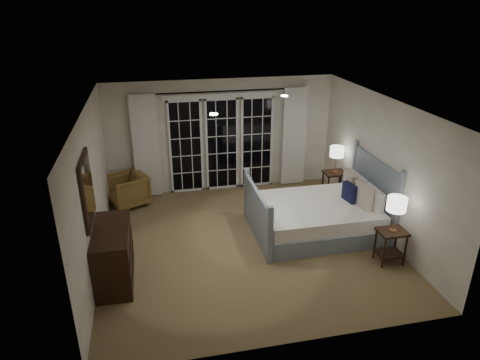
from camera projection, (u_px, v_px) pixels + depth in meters
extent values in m
plane|color=olive|center=(246.00, 242.00, 7.70)|extent=(5.00, 5.00, 0.00)
plane|color=white|center=(247.00, 105.00, 6.72)|extent=(5.00, 5.00, 0.00)
cube|color=white|center=(92.00, 191.00, 6.72)|extent=(0.02, 5.00, 2.50)
cube|color=white|center=(382.00, 167.00, 7.69)|extent=(0.02, 5.00, 2.50)
cube|color=white|center=(222.00, 136.00, 9.45)|extent=(5.00, 0.02, 2.50)
cube|color=white|center=(295.00, 260.00, 4.96)|extent=(5.00, 0.02, 2.50)
cube|color=black|center=(186.00, 147.00, 9.35)|extent=(0.66, 0.02, 2.02)
cube|color=black|center=(222.00, 145.00, 9.51)|extent=(0.66, 0.02, 2.02)
cube|color=black|center=(257.00, 142.00, 9.66)|extent=(0.66, 0.02, 2.02)
cube|color=white|center=(221.00, 96.00, 9.06)|extent=(2.50, 0.04, 0.10)
cylinder|color=black|center=(222.00, 91.00, 8.97)|extent=(3.50, 0.03, 0.03)
cube|color=silver|center=(146.00, 147.00, 9.07)|extent=(0.55, 0.10, 2.25)
cube|color=silver|center=(294.00, 137.00, 9.70)|extent=(0.55, 0.10, 2.25)
cylinder|color=white|center=(284.00, 96.00, 7.41)|extent=(0.12, 0.12, 0.01)
cylinder|color=white|center=(214.00, 114.00, 6.24)|extent=(0.12, 0.12, 0.01)
cube|color=#8595A1|center=(315.00, 224.00, 8.01)|extent=(2.14, 1.67, 0.31)
cube|color=white|center=(316.00, 210.00, 7.90)|extent=(2.08, 1.61, 0.26)
cube|color=#8595A1|center=(374.00, 193.00, 8.02)|extent=(0.06, 1.67, 1.36)
cube|color=#8595A1|center=(257.00, 215.00, 7.67)|extent=(0.06, 1.67, 0.94)
cube|color=white|center=(373.00, 198.00, 7.67)|extent=(0.14, 0.60, 0.36)
cube|color=white|center=(356.00, 184.00, 8.24)|extent=(0.14, 0.60, 0.36)
cube|color=#C0B29E|center=(364.00, 195.00, 7.66)|extent=(0.16, 0.46, 0.45)
cube|color=#C0B29E|center=(350.00, 183.00, 8.16)|extent=(0.16, 0.46, 0.45)
cube|color=#131535|center=(349.00, 192.00, 7.90)|extent=(0.15, 0.35, 0.34)
cube|color=black|center=(392.00, 232.00, 6.91)|extent=(0.45, 0.36, 0.04)
cube|color=black|center=(389.00, 253.00, 7.07)|extent=(0.42, 0.33, 0.03)
cylinder|color=black|center=(384.00, 253.00, 6.86)|extent=(0.04, 0.04, 0.56)
cylinder|color=black|center=(405.00, 250.00, 6.93)|extent=(0.04, 0.04, 0.56)
cylinder|color=black|center=(375.00, 244.00, 7.12)|extent=(0.04, 0.04, 0.56)
cylinder|color=black|center=(396.00, 241.00, 7.19)|extent=(0.04, 0.04, 0.56)
cube|color=black|center=(335.00, 173.00, 9.17)|extent=(0.48, 0.38, 0.04)
cube|color=black|center=(333.00, 191.00, 9.33)|extent=(0.44, 0.34, 0.03)
cylinder|color=black|center=(328.00, 189.00, 9.11)|extent=(0.04, 0.04, 0.59)
cylinder|color=black|center=(345.00, 188.00, 9.19)|extent=(0.04, 0.04, 0.59)
cylinder|color=black|center=(322.00, 184.00, 9.38)|extent=(0.04, 0.04, 0.59)
cylinder|color=black|center=(339.00, 182.00, 9.46)|extent=(0.04, 0.04, 0.59)
cylinder|color=#B17946|center=(393.00, 230.00, 6.90)|extent=(0.12, 0.12, 0.02)
cylinder|color=#B17946|center=(394.00, 220.00, 6.83)|extent=(0.02, 0.02, 0.35)
cylinder|color=white|center=(397.00, 204.00, 6.72)|extent=(0.31, 0.31, 0.23)
cylinder|color=#B17946|center=(335.00, 172.00, 9.16)|extent=(0.12, 0.12, 0.02)
cylinder|color=#B17946|center=(336.00, 164.00, 9.09)|extent=(0.02, 0.02, 0.33)
cylinder|color=white|center=(337.00, 152.00, 8.98)|extent=(0.30, 0.30, 0.22)
imported|color=brown|center=(128.00, 190.00, 8.97)|extent=(0.98, 0.97, 0.68)
cube|color=black|center=(114.00, 255.00, 6.53)|extent=(0.52, 1.25, 0.89)
cube|color=black|center=(132.00, 261.00, 6.64)|extent=(0.01, 1.23, 0.01)
cube|color=black|center=(131.00, 245.00, 6.52)|extent=(0.01, 1.23, 0.01)
cube|color=black|center=(87.00, 190.00, 6.05)|extent=(0.04, 0.85, 1.00)
cube|color=white|center=(89.00, 190.00, 6.05)|extent=(0.01, 0.73, 0.88)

